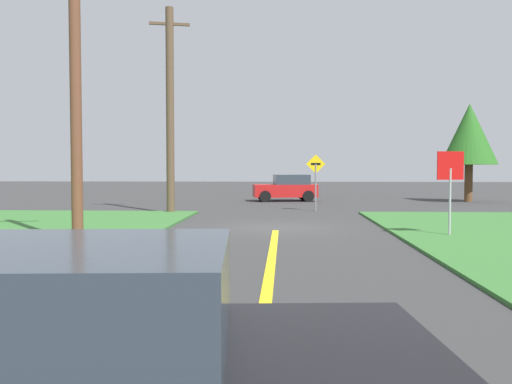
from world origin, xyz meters
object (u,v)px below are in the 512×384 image
utility_pole_mid (170,109)px  direction_sign (316,176)px  utility_pole_near (75,63)px  car_behind_on_main_road (75,380)px  oak_tree_left (469,135)px  car_approaching_junction (287,188)px  stop_sign (450,176)px

utility_pole_mid → direction_sign: (6.60, 1.55, -3.01)m
utility_pole_near → utility_pole_mid: 10.56m
utility_pole_mid → car_behind_on_main_road: bearing=-79.8°
car_behind_on_main_road → oak_tree_left: 33.21m
car_behind_on_main_road → utility_pole_mid: (-3.87, 21.60, 3.87)m
oak_tree_left → car_approaching_junction: bearing=179.1°
utility_pole_mid → direction_sign: utility_pole_mid is taller
car_behind_on_main_road → car_approaching_junction: bearing=83.1°
oak_tree_left → stop_sign: bearing=-109.6°
utility_pole_near → direction_sign: (6.89, 12.10, -3.12)m
stop_sign → utility_pole_near: (-10.31, -2.43, 2.97)m
utility_pole_mid → utility_pole_near: bearing=-91.6°
stop_sign → utility_pole_mid: bearing=-51.4°
stop_sign → direction_sign: size_ratio=0.95×
car_approaching_junction → utility_pole_near: utility_pole_near is taller
car_approaching_junction → utility_pole_near: size_ratio=0.43×
utility_pole_mid → direction_sign: bearing=13.2°
utility_pole_near → utility_pole_mid: bearing=88.4°
utility_pole_near → direction_sign: 14.27m
stop_sign → utility_pole_near: bearing=0.9°
stop_sign → car_approaching_junction: (-4.76, 17.38, -1.01)m
stop_sign → oak_tree_left: bearing=-122.0°
stop_sign → utility_pole_mid: 13.21m
stop_sign → utility_pole_near: size_ratio=0.27×
stop_sign → oak_tree_left: size_ratio=0.43×
car_behind_on_main_road → direction_sign: direction_sign is taller
car_behind_on_main_road → utility_pole_near: 12.46m
utility_pole_near → oak_tree_left: 25.62m
stop_sign → utility_pole_mid: (-10.02, 8.12, 2.86)m
car_behind_on_main_road → direction_sign: 23.33m
stop_sign → car_behind_on_main_road: stop_sign is taller
car_behind_on_main_road → car_approaching_junction: same height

